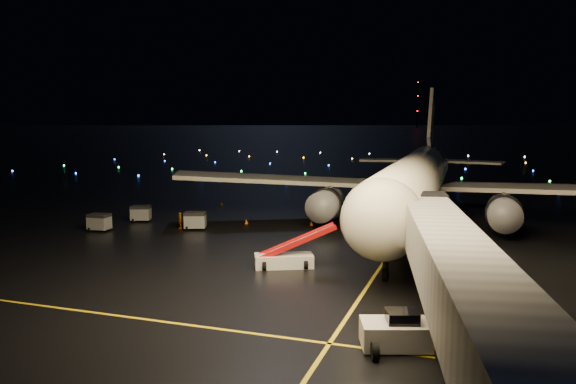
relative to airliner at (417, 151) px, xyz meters
name	(u,v)px	position (x,y,z in m)	size (l,w,h in m)	color
ground	(444,139)	(-12.51, 272.24, -8.21)	(2000.00, 2000.00, 0.00)	black
lane_centre	(395,244)	(-0.51, -12.76, -8.20)	(0.25, 80.00, 0.02)	gold
lane_cross	(67,309)	(-17.51, -37.76, -8.20)	(60.00, 0.25, 0.02)	gold
airliner	(417,151)	(0.00, 0.00, 0.00)	(57.93, 55.03, 16.41)	silver
pushback_tug	(402,329)	(3.18, -37.06, -7.21)	(4.20, 2.20, 2.00)	silver
belt_loader	(284,247)	(-7.89, -23.87, -6.55)	(6.83, 1.86, 3.31)	silver
crew_c	(180,220)	(-23.83, -12.34, -7.32)	(1.04, 0.43, 1.77)	orange
safety_cone_0	(311,232)	(-9.41, -10.89, -7.99)	(0.39, 0.39, 0.44)	#EC5B01
safety_cone_1	(311,223)	(-10.78, -6.09, -7.94)	(0.48, 0.48, 0.54)	#EC5B01
safety_cone_2	(246,222)	(-18.10, -7.44, -7.96)	(0.43, 0.43, 0.49)	#EC5B01
safety_cone_3	(222,203)	(-26.74, 4.20, -7.97)	(0.41, 0.41, 0.47)	#EC5B01
radio_mast	(418,103)	(-72.51, 712.24, 23.79)	(1.80, 1.80, 64.00)	black
taxiway_lights	(398,165)	(-12.51, 78.24, -8.03)	(164.00, 92.00, 0.36)	black
baggage_cart_0	(195,221)	(-22.04, -12.29, -7.26)	(2.24, 1.57, 1.90)	gray
baggage_cart_1	(99,222)	(-31.32, -16.29, -7.29)	(2.15, 1.51, 1.83)	gray
baggage_cart_2	(141,214)	(-30.29, -10.06, -7.28)	(2.17, 1.52, 1.85)	gray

